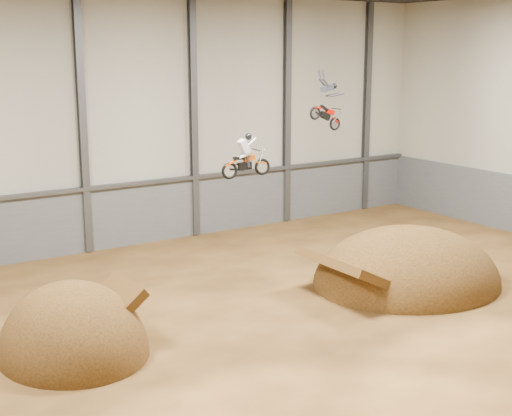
{
  "coord_description": "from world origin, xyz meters",
  "views": [
    {
      "loc": [
        -16.3,
        -21.84,
        10.86
      ],
      "look_at": [
        0.6,
        4.0,
        4.01
      ],
      "focal_mm": 50.0,
      "sensor_mm": 36.0,
      "label": 1
    }
  ],
  "objects": [
    {
      "name": "takeoff_ramp",
      "position": [
        -8.57,
        2.17,
        0.0
      ],
      "size": [
        5.33,
        6.15,
        5.33
      ],
      "primitive_type": "ellipsoid",
      "color": "#3C250F",
      "rests_on": "ground"
    },
    {
      "name": "floor",
      "position": [
        0.0,
        0.0,
        0.0
      ],
      "size": [
        40.0,
        40.0,
        0.0
      ],
      "primitive_type": "plane",
      "color": "#4A2E13",
      "rests_on": "ground"
    },
    {
      "name": "landing_ramp",
      "position": [
        7.43,
        1.33,
        0.0
      ],
      "size": [
        9.31,
        8.24,
        5.37
      ],
      "primitive_type": "ellipsoid",
      "color": "#3C250F",
      "rests_on": "ground"
    },
    {
      "name": "fmx_rider_b",
      "position": [
        4.89,
        4.75,
        8.54
      ],
      "size": [
        3.38,
        0.86,
        3.17
      ],
      "primitive_type": null,
      "rotation": [
        0.0,
        0.43,
        0.03
      ],
      "color": "#AB0A00"
    },
    {
      "name": "fmx_rider_a",
      "position": [
        0.14,
        4.06,
        6.49
      ],
      "size": [
        2.47,
        1.16,
        2.17
      ],
      "primitive_type": null,
      "rotation": [
        0.0,
        -0.04,
        -0.12
      ],
      "color": "#BF4B0A"
    },
    {
      "name": "lower_band_back",
      "position": [
        0.0,
        14.9,
        1.75
      ],
      "size": [
        39.8,
        0.18,
        3.5
      ],
      "primitive_type": "cube",
      "color": "slate",
      "rests_on": "ground"
    },
    {
      "name": "steel_column_4",
      "position": [
        10.0,
        14.8,
        7.0
      ],
      "size": [
        0.4,
        0.36,
        13.9
      ],
      "primitive_type": "cube",
      "color": "#47494F",
      "rests_on": "ground"
    },
    {
      "name": "steel_column_5",
      "position": [
        16.67,
        14.8,
        7.0
      ],
      "size": [
        0.4,
        0.36,
        13.9
      ],
      "primitive_type": "cube",
      "color": "#47494F",
      "rests_on": "ground"
    },
    {
      "name": "steel_column_3",
      "position": [
        3.33,
        14.8,
        7.0
      ],
      "size": [
        0.4,
        0.36,
        13.9
      ],
      "primitive_type": "cube",
      "color": "#47494F",
      "rests_on": "ground"
    },
    {
      "name": "steel_column_2",
      "position": [
        -3.33,
        14.8,
        7.0
      ],
      "size": [
        0.4,
        0.36,
        13.9
      ],
      "primitive_type": "cube",
      "color": "#47494F",
      "rests_on": "ground"
    },
    {
      "name": "steel_rail",
      "position": [
        0.0,
        14.75,
        3.55
      ],
      "size": [
        39.8,
        0.35,
        0.2
      ],
      "primitive_type": "cube",
      "color": "#47494F",
      "rests_on": "lower_band_back"
    },
    {
      "name": "back_wall",
      "position": [
        0.0,
        15.0,
        7.0
      ],
      "size": [
        40.0,
        0.1,
        14.0
      ],
      "primitive_type": "cube",
      "color": "#B5B2A0",
      "rests_on": "ground"
    }
  ]
}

